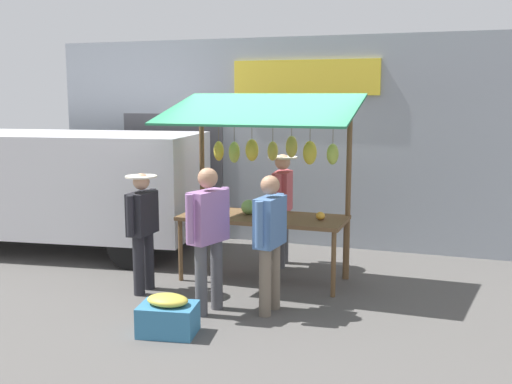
{
  "coord_description": "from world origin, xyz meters",
  "views": [
    {
      "loc": [
        -2.48,
        7.53,
        2.48
      ],
      "look_at": [
        0.0,
        0.3,
        1.25
      ],
      "focal_mm": 42.56,
      "sensor_mm": 36.0,
      "label": 1
    }
  ],
  "objects_px": {
    "shopper_in_striped_shirt": "(208,229)",
    "parked_van": "(53,181)",
    "market_stall": "(265,166)",
    "shopper_with_shopping_bag": "(143,224)",
    "produce_crate_near": "(168,316)",
    "vendor_with_sunhat": "(282,200)",
    "shopper_in_grey_tee": "(270,235)"
  },
  "relations": [
    {
      "from": "shopper_in_striped_shirt",
      "to": "parked_van",
      "type": "bearing_deg",
      "value": 78.68
    },
    {
      "from": "market_stall",
      "to": "shopper_with_shopping_bag",
      "type": "relative_size",
      "value": 1.64
    },
    {
      "from": "shopper_in_striped_shirt",
      "to": "shopper_with_shopping_bag",
      "type": "bearing_deg",
      "value": 86.09
    },
    {
      "from": "shopper_with_shopping_bag",
      "to": "produce_crate_near",
      "type": "relative_size",
      "value": 2.34
    },
    {
      "from": "vendor_with_sunhat",
      "to": "parked_van",
      "type": "bearing_deg",
      "value": -91.58
    },
    {
      "from": "shopper_with_shopping_bag",
      "to": "shopper_in_striped_shirt",
      "type": "distance_m",
      "value": 1.15
    },
    {
      "from": "shopper_in_grey_tee",
      "to": "shopper_with_shopping_bag",
      "type": "height_order",
      "value": "shopper_in_grey_tee"
    },
    {
      "from": "parked_van",
      "to": "produce_crate_near",
      "type": "bearing_deg",
      "value": 134.72
    },
    {
      "from": "market_stall",
      "to": "parked_van",
      "type": "xyz_separation_m",
      "value": [
        3.71,
        -0.44,
        -0.43
      ]
    },
    {
      "from": "vendor_with_sunhat",
      "to": "market_stall",
      "type": "bearing_deg",
      "value": -9.01
    },
    {
      "from": "shopper_with_shopping_bag",
      "to": "market_stall",
      "type": "bearing_deg",
      "value": -50.93
    },
    {
      "from": "market_stall",
      "to": "shopper_in_grey_tee",
      "type": "height_order",
      "value": "market_stall"
    },
    {
      "from": "parked_van",
      "to": "market_stall",
      "type": "bearing_deg",
      "value": 165.72
    },
    {
      "from": "market_stall",
      "to": "parked_van",
      "type": "height_order",
      "value": "market_stall"
    },
    {
      "from": "market_stall",
      "to": "shopper_with_shopping_bag",
      "type": "height_order",
      "value": "market_stall"
    },
    {
      "from": "produce_crate_near",
      "to": "market_stall",
      "type": "bearing_deg",
      "value": -99.21
    },
    {
      "from": "market_stall",
      "to": "shopper_in_striped_shirt",
      "type": "distance_m",
      "value": 1.55
    },
    {
      "from": "shopper_in_grey_tee",
      "to": "shopper_with_shopping_bag",
      "type": "relative_size",
      "value": 1.05
    },
    {
      "from": "shopper_in_striped_shirt",
      "to": "parked_van",
      "type": "distance_m",
      "value": 3.98
    },
    {
      "from": "parked_van",
      "to": "shopper_in_striped_shirt",
      "type": "bearing_deg",
      "value": 144.52
    },
    {
      "from": "vendor_with_sunhat",
      "to": "produce_crate_near",
      "type": "relative_size",
      "value": 2.52
    },
    {
      "from": "market_stall",
      "to": "vendor_with_sunhat",
      "type": "distance_m",
      "value": 0.91
    },
    {
      "from": "vendor_with_sunhat",
      "to": "shopper_with_shopping_bag",
      "type": "distance_m",
      "value": 2.17
    },
    {
      "from": "vendor_with_sunhat",
      "to": "shopper_in_striped_shirt",
      "type": "xyz_separation_m",
      "value": [
        0.24,
        2.13,
        0.01
      ]
    },
    {
      "from": "shopper_in_striped_shirt",
      "to": "produce_crate_near",
      "type": "xyz_separation_m",
      "value": [
        0.15,
        0.74,
        -0.78
      ]
    },
    {
      "from": "shopper_in_grey_tee",
      "to": "parked_van",
      "type": "distance_m",
      "value": 4.49
    },
    {
      "from": "vendor_with_sunhat",
      "to": "shopper_in_striped_shirt",
      "type": "relative_size",
      "value": 0.98
    },
    {
      "from": "shopper_in_grey_tee",
      "to": "vendor_with_sunhat",
      "type": "bearing_deg",
      "value": 18.21
    },
    {
      "from": "vendor_with_sunhat",
      "to": "shopper_in_striped_shirt",
      "type": "height_order",
      "value": "shopper_in_striped_shirt"
    },
    {
      "from": "market_stall",
      "to": "shopper_in_striped_shirt",
      "type": "bearing_deg",
      "value": 81.96
    },
    {
      "from": "vendor_with_sunhat",
      "to": "produce_crate_near",
      "type": "bearing_deg",
      "value": -13.34
    },
    {
      "from": "vendor_with_sunhat",
      "to": "shopper_with_shopping_bag",
      "type": "bearing_deg",
      "value": -42.84
    }
  ]
}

